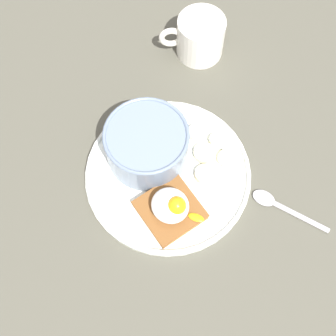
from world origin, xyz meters
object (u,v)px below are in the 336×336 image
object	(u,v)px
banana_slice_left	(204,153)
banana_slice_inner	(196,133)
oatmeal_bowl	(146,146)
toast_slice	(170,210)
banana_slice_back	(205,174)
poached_egg	(172,206)
banana_slice_right	(227,159)
spoon	(281,206)
banana_slice_front	(217,141)
coffee_mug	(200,37)

from	to	relation	value
banana_slice_left	banana_slice_inner	size ratio (longest dim) A/B	1.31
banana_slice_left	oatmeal_bowl	bearing A→B (deg)	-133.48
toast_slice	banana_slice_inner	bearing A→B (deg)	118.23
banana_slice_back	banana_slice_inner	distance (cm)	7.40
poached_egg	banana_slice_left	distance (cm)	11.37
poached_egg	banana_slice_right	distance (cm)	12.60
toast_slice	spoon	xyz separation A→B (cm)	(11.16, 12.92, -1.44)
banana_slice_right	toast_slice	bearing A→B (deg)	-90.84
poached_egg	banana_slice_inner	size ratio (longest dim) A/B	2.11
toast_slice	banana_slice_right	size ratio (longest dim) A/B	2.39
spoon	toast_slice	bearing A→B (deg)	-130.82
banana_slice_inner	banana_slice_front	bearing A→B (deg)	22.08
poached_egg	banana_slice_inner	xyz separation A→B (cm)	(-6.79, 12.16, -2.50)
banana_slice_left	banana_slice_right	size ratio (longest dim) A/B	1.21
toast_slice	banana_slice_left	distance (cm)	11.11
banana_slice_right	banana_slice_inner	xyz separation A→B (cm)	(-6.76, -0.20, -0.02)
banana_slice_back	banana_slice_right	xyz separation A→B (cm)	(0.68, 4.42, 0.10)
toast_slice	banana_slice_left	world-z (taller)	toast_slice
spoon	banana_slice_front	bearing A→B (deg)	176.95
oatmeal_bowl	banana_slice_left	distance (cm)	9.69
toast_slice	poached_egg	world-z (taller)	poached_egg
banana_slice_back	banana_slice_right	distance (cm)	4.47
banana_slice_front	banana_slice_inner	bearing A→B (deg)	-157.92
poached_egg	coffee_mug	size ratio (longest dim) A/B	0.79
spoon	banana_slice_left	bearing A→B (deg)	-171.00
banana_slice_right	spoon	distance (cm)	11.06
oatmeal_bowl	banana_slice_left	xyz separation A→B (cm)	(6.35, 6.70, -2.96)
poached_egg	banana_slice_back	size ratio (longest dim) A/B	1.84
banana_slice_front	banana_slice_back	size ratio (longest dim) A/B	0.84
banana_slice_inner	spoon	bearing A→B (deg)	2.16
banana_slice_left	spoon	distance (cm)	14.45
poached_egg	banana_slice_front	distance (cm)	14.18
toast_slice	spoon	world-z (taller)	toast_slice
oatmeal_bowl	banana_slice_inner	bearing A→B (deg)	71.03
banana_slice_left	spoon	xyz separation A→B (cm)	(14.23, 2.25, -1.10)
oatmeal_bowl	banana_slice_left	bearing A→B (deg)	46.52
banana_slice_front	spoon	bearing A→B (deg)	-3.05
poached_egg	banana_slice_left	xyz separation A→B (cm)	(-3.28, 10.57, -2.60)
oatmeal_bowl	poached_egg	size ratio (longest dim) A/B	1.64
banana_slice_front	banana_slice_right	distance (cm)	3.47
oatmeal_bowl	banana_slice_inner	distance (cm)	9.21
banana_slice_left	coffee_mug	distance (cm)	21.31
poached_egg	coffee_mug	world-z (taller)	coffee_mug
coffee_mug	spoon	world-z (taller)	coffee_mug
banana_slice_front	banana_slice_left	distance (cm)	3.02
toast_slice	banana_slice_inner	world-z (taller)	toast_slice
oatmeal_bowl	toast_slice	bearing A→B (deg)	-22.86
oatmeal_bowl	banana_slice_front	distance (cm)	11.94
oatmeal_bowl	banana_slice_right	xyz separation A→B (cm)	(9.60, 8.48, -2.84)
banana_slice_front	banana_slice_inner	distance (cm)	3.80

